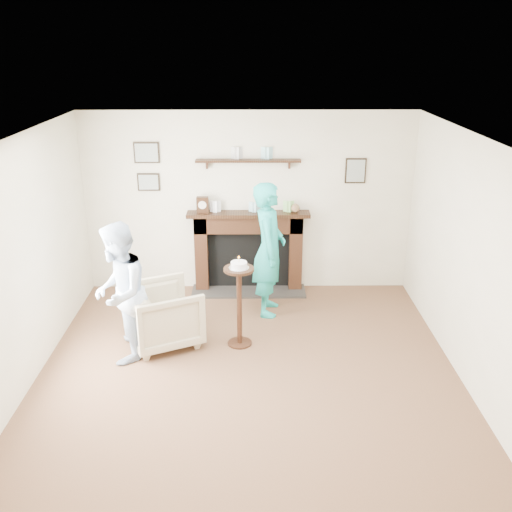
# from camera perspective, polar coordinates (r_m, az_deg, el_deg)

# --- Properties ---
(ground) EXTENTS (5.00, 5.00, 0.00)m
(ground) POSITION_cam_1_polar(r_m,az_deg,el_deg) (6.10, -0.80, -12.57)
(ground) COLOR brown
(ground) RESTS_ON ground
(room_shell) EXTENTS (4.54, 5.02, 2.52)m
(room_shell) POSITION_cam_1_polar(r_m,az_deg,el_deg) (6.03, -0.86, 4.12)
(room_shell) COLOR beige
(room_shell) RESTS_ON ground
(armchair) EXTENTS (1.05, 1.04, 0.72)m
(armchair) POSITION_cam_1_polar(r_m,az_deg,el_deg) (6.92, -9.04, -8.48)
(armchair) COLOR #BAAE8A
(armchair) RESTS_ON ground
(man) EXTENTS (0.60, 0.77, 1.57)m
(man) POSITION_cam_1_polar(r_m,az_deg,el_deg) (6.72, -12.93, -9.76)
(man) COLOR silver
(man) RESTS_ON ground
(woman) EXTENTS (0.46, 0.66, 1.74)m
(woman) POSITION_cam_1_polar(r_m,az_deg,el_deg) (7.56, 1.25, -5.52)
(woman) COLOR teal
(woman) RESTS_ON ground
(pedestal_table) EXTENTS (0.34, 0.34, 1.10)m
(pedestal_table) POSITION_cam_1_polar(r_m,az_deg,el_deg) (6.49, -1.70, -3.53)
(pedestal_table) COLOR black
(pedestal_table) RESTS_ON ground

